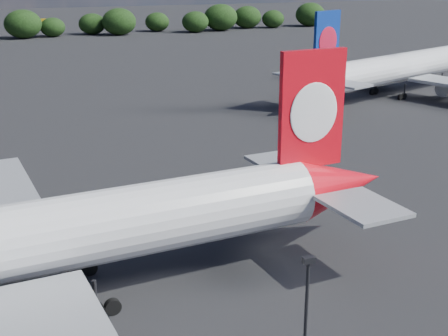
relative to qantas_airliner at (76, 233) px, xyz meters
name	(u,v)px	position (x,y,z in m)	size (l,w,h in m)	color
ground	(14,131)	(-4.17, 50.43, -5.14)	(500.00, 500.00, 0.00)	black
qantas_airliner	(76,233)	(0.00, 0.00, 0.00)	(51.78, 49.35, 16.89)	white
china_southern_airliner	(393,70)	(60.86, 54.44, -0.26)	(47.22, 45.45, 16.04)	white
billboard_yellow	(47,24)	(7.83, 172.43, -1.28)	(5.00, 0.30, 5.50)	gold
horizon_treeline	(32,24)	(3.06, 170.13, -1.13)	(208.28, 16.43, 9.18)	black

